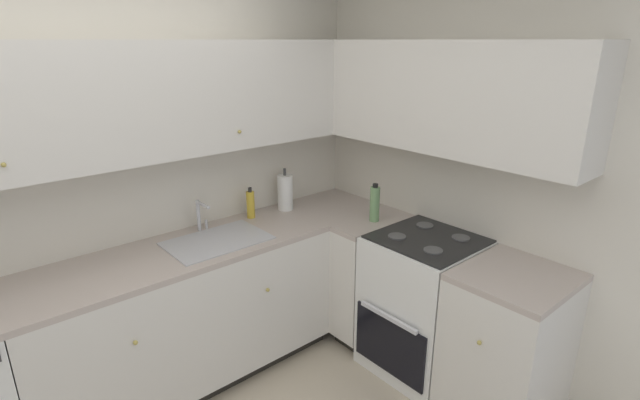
# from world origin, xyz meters

# --- Properties ---
(wall_back) EXTENTS (3.99, 0.05, 2.52)m
(wall_back) POSITION_xyz_m (0.00, 1.48, 1.26)
(wall_back) COLOR silver
(wall_back) RESTS_ON ground_plane
(wall_right) EXTENTS (0.05, 3.01, 2.52)m
(wall_right) POSITION_xyz_m (1.97, 0.00, 1.26)
(wall_right) COLOR silver
(wall_right) RESTS_ON ground_plane
(lower_cabinets_back) EXTENTS (1.85, 0.62, 0.88)m
(lower_cabinets_back) POSITION_xyz_m (0.42, 1.16, 0.44)
(lower_cabinets_back) COLOR silver
(lower_cabinets_back) RESTS_ON ground_plane
(countertop_back) EXTENTS (3.06, 0.60, 0.03)m
(countertop_back) POSITION_xyz_m (0.42, 1.16, 0.90)
(countertop_back) COLOR #B7A89E
(countertop_back) RESTS_ON lower_cabinets_back
(lower_cabinets_right) EXTENTS (0.62, 1.42, 0.88)m
(lower_cabinets_right) POSITION_xyz_m (1.65, 0.03, 0.44)
(lower_cabinets_right) COLOR silver
(lower_cabinets_right) RESTS_ON ground_plane
(countertop_right) EXTENTS (0.60, 1.42, 0.03)m
(countertop_right) POSITION_xyz_m (1.64, 0.03, 0.90)
(countertop_right) COLOR #B7A89E
(countertop_right) RESTS_ON lower_cabinets_right
(oven_range) EXTENTS (0.68, 0.62, 1.06)m
(oven_range) POSITION_xyz_m (1.66, 0.29, 0.47)
(oven_range) COLOR white
(oven_range) RESTS_ON ground_plane
(upper_cabinets_back) EXTENTS (2.74, 0.34, 0.64)m
(upper_cabinets_back) POSITION_xyz_m (0.26, 1.30, 1.77)
(upper_cabinets_back) COLOR silver
(upper_cabinets_right) EXTENTS (0.32, 1.97, 0.64)m
(upper_cabinets_right) POSITION_xyz_m (1.78, 0.47, 1.77)
(upper_cabinets_right) COLOR silver
(sink) EXTENTS (0.60, 0.40, 0.10)m
(sink) POSITION_xyz_m (0.66, 1.13, 0.87)
(sink) COLOR #B7B7BC
(sink) RESTS_ON countertop_back
(faucet) EXTENTS (0.07, 0.16, 0.21)m
(faucet) POSITION_xyz_m (0.66, 1.33, 1.04)
(faucet) COLOR silver
(faucet) RESTS_ON countertop_back
(soap_bottle) EXTENTS (0.06, 0.06, 0.22)m
(soap_bottle) POSITION_xyz_m (1.04, 1.34, 1.01)
(soap_bottle) COLOR gold
(soap_bottle) RESTS_ON countertop_back
(paper_towel_roll) EXTENTS (0.11, 0.11, 0.32)m
(paper_towel_roll) POSITION_xyz_m (1.32, 1.32, 1.04)
(paper_towel_roll) COLOR white
(paper_towel_roll) RESTS_ON countertop_back
(oil_bottle) EXTENTS (0.07, 0.07, 0.26)m
(oil_bottle) POSITION_xyz_m (1.64, 0.73, 1.04)
(oil_bottle) COLOR #729E66
(oil_bottle) RESTS_ON countertop_right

